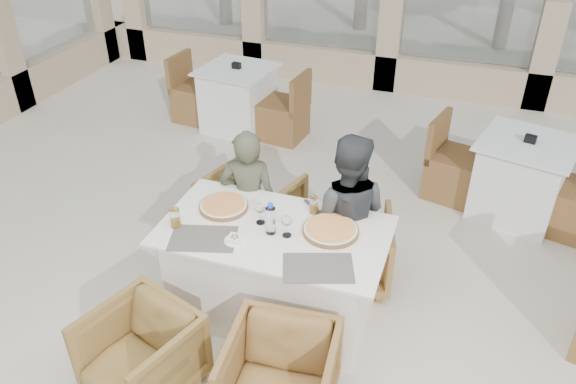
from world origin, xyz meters
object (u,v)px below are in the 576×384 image
(beer_glass_right, at_px, (314,205))
(diner_right, at_px, (345,216))
(pizza_right, at_px, (331,229))
(armchair_far_right, at_px, (349,248))
(bg_table_b, at_px, (520,179))
(water_bottle, at_px, (271,218))
(armchair_near_left, at_px, (141,354))
(dining_table, at_px, (275,272))
(wine_glass_near, at_px, (287,225))
(beer_glass_left, at_px, (175,218))
(bg_table_a, at_px, (238,99))
(armchair_far_left, at_px, (252,209))
(olive_dish, at_px, (235,238))
(diner_left, at_px, (249,202))
(wine_glass_centre, at_px, (260,212))
(pizza_left, at_px, (224,206))
(armchair_near_right, at_px, (280,379))

(beer_glass_right, bearing_deg, diner_right, 37.35)
(pizza_right, distance_m, beer_glass_right, 0.27)
(armchair_far_right, bearing_deg, bg_table_b, -145.70)
(water_bottle, xyz_separation_m, beer_glass_right, (0.21, 0.33, -0.06))
(water_bottle, distance_m, armchair_near_left, 1.21)
(dining_table, bearing_deg, diner_right, 48.00)
(wine_glass_near, xyz_separation_m, beer_glass_right, (0.09, 0.33, -0.03))
(water_bottle, height_order, beer_glass_left, water_bottle)
(pizza_right, xyz_separation_m, bg_table_a, (-1.91, 2.75, -0.41))
(armchair_far_left, xyz_separation_m, armchair_far_right, (0.93, -0.22, -0.03))
(beer_glass_left, distance_m, armchair_far_left, 1.11)
(beer_glass_left, distance_m, olive_dish, 0.46)
(water_bottle, distance_m, diner_left, 0.67)
(wine_glass_centre, distance_m, beer_glass_left, 0.59)
(wine_glass_near, relative_size, armchair_near_left, 0.28)
(beer_glass_right, distance_m, armchair_far_left, 0.99)
(armchair_far_left, bearing_deg, water_bottle, 137.57)
(diner_left, relative_size, bg_table_b, 0.77)
(pizza_left, relative_size, armchair_near_left, 0.56)
(armchair_far_left, distance_m, armchair_near_right, 1.82)
(wine_glass_near, bearing_deg, pizza_right, 26.32)
(wine_glass_near, relative_size, diner_left, 0.15)
(water_bottle, bearing_deg, beer_glass_right, 58.02)
(beer_glass_left, bearing_deg, wine_glass_near, 11.21)
(water_bottle, bearing_deg, dining_table, 79.20)
(beer_glass_right, bearing_deg, bg_table_a, 124.09)
(wine_glass_near, bearing_deg, olive_dish, -151.09)
(wine_glass_centre, relative_size, beer_glass_left, 1.29)
(olive_dish, bearing_deg, beer_glass_left, 177.58)
(pizza_right, distance_m, bg_table_b, 2.34)
(beer_glass_right, relative_size, armchair_far_right, 0.19)
(armchair_near_right, height_order, diner_left, diner_left)
(water_bottle, distance_m, bg_table_b, 2.70)
(beer_glass_right, bearing_deg, bg_table_b, 48.22)
(armchair_far_right, bearing_deg, wine_glass_near, 47.72)
(armchair_far_right, xyz_separation_m, bg_table_a, (-1.95, 2.29, 0.08))
(water_bottle, relative_size, armchair_near_left, 0.37)
(beer_glass_left, height_order, bg_table_b, beer_glass_left)
(armchair_far_right, height_order, diner_left, diner_left)
(armchair_far_right, relative_size, armchair_near_right, 0.99)
(wine_glass_centre, distance_m, armchair_near_right, 1.14)
(diner_left, xyz_separation_m, diner_right, (0.79, -0.00, 0.05))
(wine_glass_centre, xyz_separation_m, bg_table_a, (-1.41, 2.80, -0.48))
(armchair_near_right, bearing_deg, armchair_far_right, 81.46)
(wine_glass_centre, relative_size, diner_right, 0.14)
(dining_table, bearing_deg, armchair_near_right, -67.59)
(bg_table_a, bearing_deg, dining_table, -55.64)
(wine_glass_near, relative_size, beer_glass_left, 1.29)
(wine_glass_near, bearing_deg, beer_glass_left, -168.79)
(pizza_left, distance_m, beer_glass_right, 0.66)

